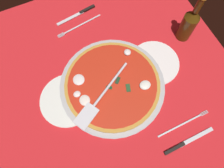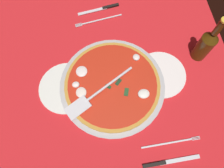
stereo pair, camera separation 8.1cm
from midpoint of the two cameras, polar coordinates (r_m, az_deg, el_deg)
name	(u,v)px [view 2 (the right image)]	position (r cm, az deg, el deg)	size (l,w,h in cm)	color
ground_plane	(111,77)	(84.34, 2.39, 1.62)	(102.37, 102.37, 0.80)	red
checker_pattern	(111,77)	(83.93, 2.40, 1.73)	(102.37, 102.37, 0.10)	silver
pizza_pan	(112,85)	(81.94, 2.79, -0.75)	(42.17, 42.17, 1.04)	#AEB0B5
dinner_plate_left	(160,75)	(86.95, 15.96, 2.20)	(20.75, 20.75, 1.00)	white
dinner_plate_right	(66,88)	(82.77, -10.00, -1.43)	(21.74, 21.74, 1.00)	white
pizza	(112,84)	(80.81, 2.76, -0.43)	(38.15, 38.15, 2.72)	#C28C36
pizza_server	(97,93)	(77.03, -1.20, -2.92)	(28.05, 18.02, 1.00)	silver
place_setting_near	(100,15)	(99.67, -0.84, 18.57)	(22.69, 15.72, 1.40)	white
place_setting_far	(168,153)	(80.80, 18.39, -18.20)	(22.72, 14.01, 1.40)	white
beer_bottle	(206,44)	(90.13, 27.14, 9.56)	(6.23, 6.23, 23.45)	#472F0B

